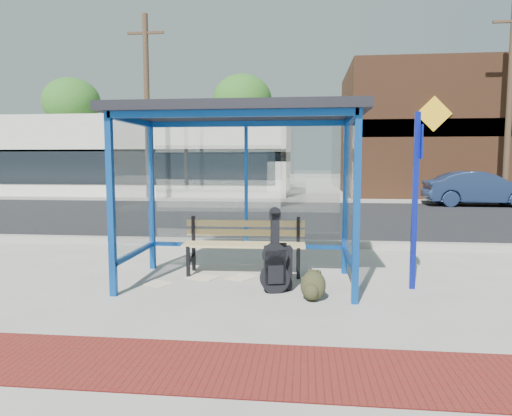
# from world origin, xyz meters

# --- Properties ---
(ground) EXTENTS (120.00, 120.00, 0.00)m
(ground) POSITION_xyz_m (0.00, 0.00, 0.00)
(ground) COLOR #B2ADA0
(ground) RESTS_ON ground
(brick_paver_strip) EXTENTS (60.00, 1.00, 0.01)m
(brick_paver_strip) POSITION_xyz_m (0.00, -2.60, 0.01)
(brick_paver_strip) COLOR maroon
(brick_paver_strip) RESTS_ON ground
(curb_near) EXTENTS (60.00, 0.25, 0.12)m
(curb_near) POSITION_xyz_m (0.00, 2.90, 0.06)
(curb_near) COLOR gray
(curb_near) RESTS_ON ground
(street_asphalt) EXTENTS (60.00, 10.00, 0.00)m
(street_asphalt) POSITION_xyz_m (0.00, 8.00, 0.00)
(street_asphalt) COLOR black
(street_asphalt) RESTS_ON ground
(curb_far) EXTENTS (60.00, 0.25, 0.12)m
(curb_far) POSITION_xyz_m (0.00, 13.10, 0.06)
(curb_far) COLOR gray
(curb_far) RESTS_ON ground
(far_sidewalk) EXTENTS (60.00, 4.00, 0.01)m
(far_sidewalk) POSITION_xyz_m (0.00, 15.00, 0.00)
(far_sidewalk) COLOR #B2ADA0
(far_sidewalk) RESTS_ON ground
(bus_shelter) EXTENTS (3.30, 1.80, 2.42)m
(bus_shelter) POSITION_xyz_m (0.00, 0.07, 2.07)
(bus_shelter) COLOR #0E459F
(bus_shelter) RESTS_ON ground
(storefront_white) EXTENTS (18.00, 6.04, 4.00)m
(storefront_white) POSITION_xyz_m (-9.00, 17.99, 2.00)
(storefront_white) COLOR silver
(storefront_white) RESTS_ON ground
(storefront_brown) EXTENTS (10.00, 7.08, 6.40)m
(storefront_brown) POSITION_xyz_m (8.00, 18.49, 3.20)
(storefront_brown) COLOR #59331E
(storefront_brown) RESTS_ON ground
(tree_left) EXTENTS (3.60, 3.60, 7.03)m
(tree_left) POSITION_xyz_m (-14.00, 22.00, 5.45)
(tree_left) COLOR #4C3826
(tree_left) RESTS_ON ground
(tree_mid) EXTENTS (3.60, 3.60, 7.03)m
(tree_mid) POSITION_xyz_m (-3.00, 22.00, 5.45)
(tree_mid) COLOR #4C3826
(tree_mid) RESTS_ON ground
(tree_right) EXTENTS (3.60, 3.60, 7.03)m
(tree_right) POSITION_xyz_m (12.50, 22.00, 5.45)
(tree_right) COLOR #4C3826
(tree_right) RESTS_ON ground
(utility_pole_west) EXTENTS (1.60, 0.24, 8.00)m
(utility_pole_west) POSITION_xyz_m (-6.00, 13.40, 4.11)
(utility_pole_west) COLOR #4C3826
(utility_pole_west) RESTS_ON ground
(utility_pole_east) EXTENTS (1.60, 0.24, 8.00)m
(utility_pole_east) POSITION_xyz_m (9.00, 13.40, 4.11)
(utility_pole_east) COLOR #4C3826
(utility_pole_east) RESTS_ON ground
(bench) EXTENTS (1.83, 0.50, 0.86)m
(bench) POSITION_xyz_m (-0.01, 0.58, 0.49)
(bench) COLOR black
(bench) RESTS_ON ground
(guitar_bag) EXTENTS (0.40, 0.20, 1.05)m
(guitar_bag) POSITION_xyz_m (0.52, -0.40, 0.38)
(guitar_bag) COLOR black
(guitar_bag) RESTS_ON ground
(suitcase) EXTENTS (0.39, 0.29, 0.62)m
(suitcase) POSITION_xyz_m (0.55, -0.22, 0.29)
(suitcase) COLOR black
(suitcase) RESTS_ON ground
(backpack) EXTENTS (0.35, 0.33, 0.37)m
(backpack) POSITION_xyz_m (1.00, -0.68, 0.18)
(backpack) COLOR #292A17
(backpack) RESTS_ON ground
(sign_post) EXTENTS (0.10, 0.29, 2.33)m
(sign_post) POSITION_xyz_m (2.34, -0.00, 1.31)
(sign_post) COLOR #0D1997
(sign_post) RESTS_ON ground
(newspaper_a) EXTENTS (0.50, 0.45, 0.01)m
(newspaper_a) POSITION_xyz_m (-0.59, 0.26, 0.00)
(newspaper_a) COLOR white
(newspaper_a) RESTS_ON ground
(newspaper_b) EXTENTS (0.47, 0.44, 0.01)m
(newspaper_b) POSITION_xyz_m (-1.14, -0.14, 0.00)
(newspaper_b) COLOR white
(newspaper_b) RESTS_ON ground
(newspaper_c) EXTENTS (0.48, 0.51, 0.01)m
(newspaper_c) POSITION_xyz_m (-0.02, 0.32, 0.00)
(newspaper_c) COLOR white
(newspaper_c) RESTS_ON ground
(parked_car) EXTENTS (4.06, 1.47, 1.33)m
(parked_car) POSITION_xyz_m (7.55, 12.15, 0.67)
(parked_car) COLOR #1B2A4C
(parked_car) RESTS_ON ground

